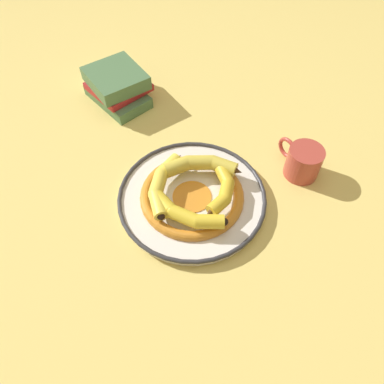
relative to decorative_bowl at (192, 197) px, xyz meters
name	(u,v)px	position (x,y,z in m)	size (l,w,h in m)	color
ground_plane	(188,192)	(-0.03, 0.02, -0.02)	(2.80, 2.80, 0.00)	#E5CC6B
decorative_bowl	(192,197)	(0.00, 0.00, 0.00)	(0.38, 0.38, 0.04)	white
banana_a	(223,191)	(0.06, 0.04, 0.04)	(0.09, 0.15, 0.03)	gold
banana_b	(202,165)	(-0.03, 0.07, 0.04)	(0.17, 0.15, 0.04)	gold
banana_c	(162,183)	(-0.07, -0.04, 0.04)	(0.12, 0.19, 0.04)	yellow
banana_d	(184,213)	(0.03, -0.07, 0.04)	(0.20, 0.09, 0.03)	yellow
book_stack	(117,86)	(-0.44, 0.15, 0.03)	(0.22, 0.19, 0.10)	#4C754C
coffee_mug	(303,161)	(0.16, 0.26, 0.03)	(0.14, 0.09, 0.09)	#B24238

